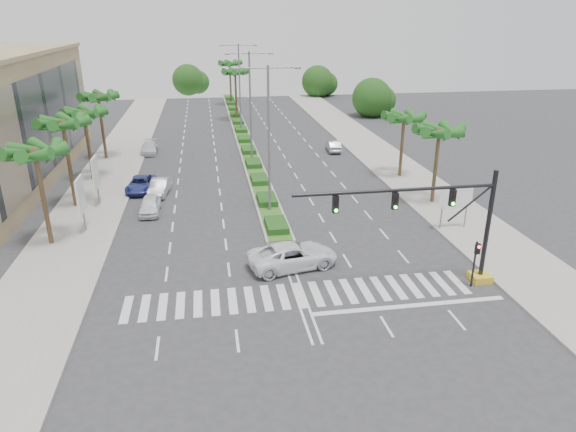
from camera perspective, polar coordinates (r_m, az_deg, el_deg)
The scene contains 27 objects.
ground at distance 30.91m, azimuth 1.33°, elevation -8.79°, with size 160.00×160.00×0.00m, color #333335.
footpath_right at distance 52.77m, azimuth 13.74°, elevation 3.75°, with size 6.00×120.00×0.15m, color gray.
footpath_left at distance 49.83m, azimuth -20.57°, elevation 1.92°, with size 6.00×120.00×0.15m, color gray.
median at distance 73.07m, azimuth -5.16°, elevation 9.14°, with size 2.20×75.00×0.20m, color gray.
median_grass at distance 73.04m, azimuth -5.17°, elevation 9.23°, with size 1.80×75.00×0.04m, color #315B1F.
signal_gantry at distance 32.22m, azimuth 17.83°, elevation -1.71°, with size 12.60×1.20×7.20m.
pedestrian_signal at distance 32.84m, azimuth 20.14°, elevation -4.27°, with size 0.28×0.36×3.00m.
direction_sign at distance 41.05m, azimuth 18.11°, elevation 1.72°, with size 2.70×0.11×3.40m.
billboard_near at distance 41.38m, azimuth -22.05°, elevation 2.10°, with size 0.18×2.10×4.35m.
billboard_far at distance 46.98m, azimuth -20.61°, elevation 4.49°, with size 0.18×2.10×4.35m.
palm_left_near at distance 39.05m, azimuth -26.26°, elevation 6.09°, with size 4.57×4.68×7.55m.
palm_left_mid at distance 46.50m, azimuth -23.71°, elevation 9.15°, with size 4.57×4.68×7.95m.
palm_left_far at distance 54.26m, azimuth -21.70°, elevation 10.34°, with size 4.57×4.68×7.35m.
palm_left_end at distance 61.95m, azimuth -20.31°, elevation 12.10°, with size 4.57×4.68×7.75m.
palm_right_near at distance 45.67m, azimuth 16.45°, elevation 8.75°, with size 4.57×4.68×7.05m.
palm_right_far at distance 52.91m, azimuth 12.77°, elevation 10.42°, with size 4.57×4.68×6.75m.
palm_median_a at distance 81.82m, azimuth -5.89°, elevation 15.45°, with size 4.57×4.68×8.05m.
palm_median_b at distance 96.73m, azimuth -6.49°, elevation 16.34°, with size 4.57×4.68×8.05m.
streetlight_near at distance 41.48m, azimuth -2.15°, elevation 9.24°, with size 5.10×0.25×12.00m.
streetlight_mid at distance 57.14m, azimuth -4.21°, elevation 12.57°, with size 5.10×0.25×12.00m.
streetlight_far at distance 72.94m, azimuth -5.41°, elevation 14.46°, with size 5.10×0.25×12.00m.
car_parked_a at distance 44.51m, azimuth -15.09°, elevation 1.15°, with size 1.63×4.04×1.38m, color white.
car_parked_b at distance 49.08m, azimuth -14.06°, elevation 3.16°, with size 1.49×4.27×1.41m, color #BCBCC1.
car_parked_c at distance 50.45m, azimuth -16.03°, elevation 3.43°, with size 2.24×4.85×1.35m, color navy.
car_parked_d at distance 64.46m, azimuth -15.16°, elevation 7.34°, with size 1.86×4.57×1.33m, color silver.
car_crossing at distance 33.80m, azimuth 0.55°, elevation -4.41°, with size 2.74×5.95×1.65m, color white.
car_right at distance 63.42m, azimuth 5.07°, elevation 7.78°, with size 1.42×4.07×1.34m, color #A4A4A8.
Camera 1 is at (-4.97, -26.24, 15.56)m, focal length 32.00 mm.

